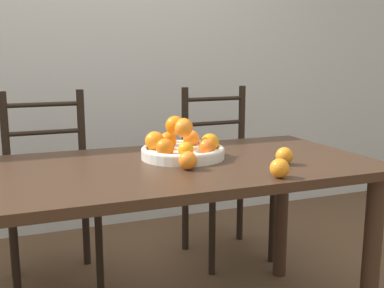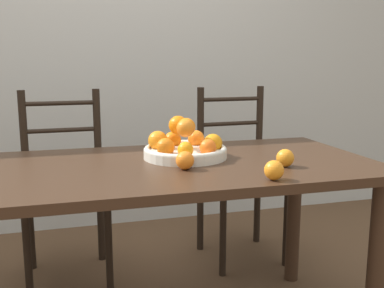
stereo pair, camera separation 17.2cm
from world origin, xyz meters
The scene contains 8 objects.
wall_back centered at (0.00, 1.43, 1.30)m, with size 8.00×0.06×2.60m.
dining_table centered at (0.00, 0.00, 0.64)m, with size 1.79×0.80×0.74m.
fruit_bowl centered at (0.17, 0.08, 0.79)m, with size 0.34×0.34×0.17m.
orange_loose_0 centered at (0.37, -0.34, 0.77)m, with size 0.07×0.07×0.07m.
orange_loose_1 centered at (0.49, -0.17, 0.77)m, with size 0.07×0.07×0.07m.
orange_loose_2 centered at (0.12, -0.12, 0.77)m, with size 0.07×0.07×0.07m.
chair_left centered at (-0.31, 0.69, 0.47)m, with size 0.43×0.41×0.98m.
chair_right centered at (0.66, 0.69, 0.47)m, with size 0.44×0.42×0.98m.
Camera 1 is at (-0.45, -1.60, 1.13)m, focal length 42.00 mm.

